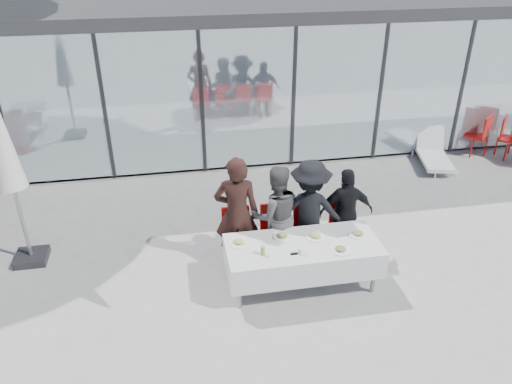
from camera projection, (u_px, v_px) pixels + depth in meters
ground at (289, 281)px, 7.69m from camera, size 90.00×90.00×0.00m
pavilion at (292, 32)px, 14.04m from camera, size 14.80×8.80×3.44m
dining_table at (303, 256)px, 7.36m from camera, size 2.26×0.96×0.75m
diner_a at (237, 213)px, 7.65m from camera, size 0.77×0.77×1.88m
diner_chair_a at (237, 234)px, 7.87m from camera, size 0.44×0.44×0.97m
diner_b at (276, 215)px, 7.80m from camera, size 0.83×0.83×1.68m
diner_chair_b at (275, 230)px, 7.97m from camera, size 0.44×0.44×0.97m
diner_c at (309, 211)px, 7.87m from camera, size 1.36×1.36×1.72m
diner_chair_c at (308, 227)px, 8.06m from camera, size 0.44×0.44×0.97m
diner_d at (346, 212)px, 8.02m from camera, size 0.93×0.93×1.53m
diner_chair_d at (344, 223)px, 8.15m from camera, size 0.44×0.44×0.97m
plate_a at (239, 242)px, 7.25m from camera, size 0.28×0.28×0.07m
plate_b at (282, 236)px, 7.41m from camera, size 0.28×0.28×0.07m
plate_c at (316, 236)px, 7.40m from camera, size 0.28×0.28×0.07m
plate_d at (358, 234)px, 7.46m from camera, size 0.28×0.28×0.07m
plate_extra at (340, 249)px, 7.10m from camera, size 0.28×0.28×0.07m
juice_bottle at (263, 251)px, 7.00m from camera, size 0.06×0.06×0.14m
drinking_glasses at (300, 251)px, 7.02m from camera, size 0.07×0.07×0.10m
folded_eyeglasses at (295, 254)px, 7.04m from camera, size 0.14×0.03×0.01m
spare_chair_a at (507, 135)px, 11.51m from camera, size 0.62×0.62×0.97m
spare_chair_b at (481, 134)px, 11.59m from camera, size 0.62×0.62×0.97m
market_umbrella at (3, 149)px, 7.22m from camera, size 0.50×0.50×3.00m
lounger at (433, 153)px, 11.31m from camera, size 0.90×1.44×0.72m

